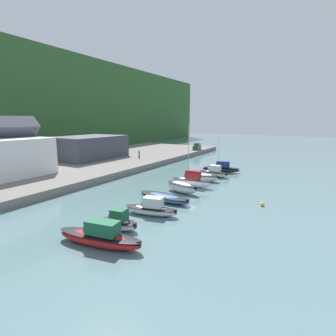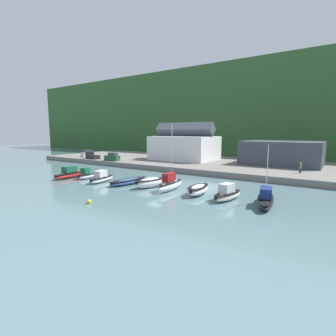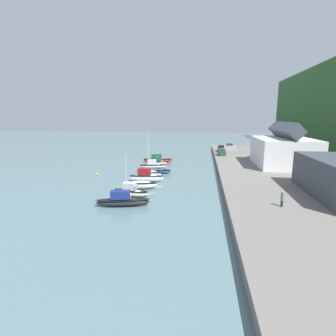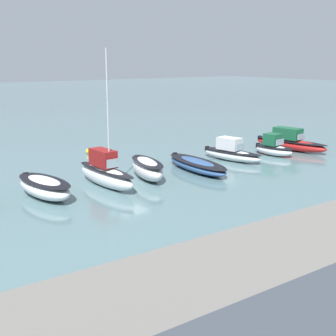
{
  "view_description": "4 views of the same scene",
  "coord_description": "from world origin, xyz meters",
  "px_view_note": "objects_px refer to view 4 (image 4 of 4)",
  "views": [
    {
      "loc": [
        -36.17,
        -17.08,
        11.02
      ],
      "look_at": [
        3.15,
        5.35,
        2.65
      ],
      "focal_mm": 28.0,
      "sensor_mm": 36.0,
      "label": 1
    },
    {
      "loc": [
        24.8,
        -32.87,
        9.17
      ],
      "look_at": [
        -2.37,
        6.93,
        2.44
      ],
      "focal_mm": 28.0,
      "sensor_mm": 36.0,
      "label": 2
    },
    {
      "loc": [
        52.47,
        11.77,
        13.04
      ],
      "look_at": [
        -2.2,
        4.32,
        2.06
      ],
      "focal_mm": 28.0,
      "sensor_mm": 36.0,
      "label": 3
    },
    {
      "loc": [
        18.36,
        31.29,
        9.53
      ],
      "look_at": [
        -0.69,
        4.3,
        1.74
      ],
      "focal_mm": 50.0,
      "sensor_mm": 36.0,
      "label": 4
    }
  ],
  "objects_px": {
    "moored_boat_1": "(274,148)",
    "moored_boat_3": "(197,165)",
    "moored_boat_6": "(44,187)",
    "moored_boat_0": "(290,142)",
    "moored_boat_2": "(231,152)",
    "mooring_buoy_0": "(88,151)",
    "moored_boat_4": "(147,168)",
    "moored_boat_5": "(105,173)"
  },
  "relations": [
    {
      "from": "moored_boat_1",
      "to": "moored_boat_6",
      "type": "distance_m",
      "value": 24.14
    },
    {
      "from": "moored_boat_1",
      "to": "moored_boat_3",
      "type": "relative_size",
      "value": 0.53
    },
    {
      "from": "moored_boat_1",
      "to": "moored_boat_4",
      "type": "bearing_deg",
      "value": -4.52
    },
    {
      "from": "moored_boat_0",
      "to": "moored_boat_5",
      "type": "height_order",
      "value": "moored_boat_5"
    },
    {
      "from": "moored_boat_4",
      "to": "moored_boat_5",
      "type": "distance_m",
      "value": 3.84
    },
    {
      "from": "moored_boat_6",
      "to": "moored_boat_2",
      "type": "bearing_deg",
      "value": 177.65
    },
    {
      "from": "moored_boat_0",
      "to": "moored_boat_3",
      "type": "distance_m",
      "value": 14.03
    },
    {
      "from": "moored_boat_2",
      "to": "moored_boat_3",
      "type": "distance_m",
      "value": 5.5
    },
    {
      "from": "moored_boat_5",
      "to": "moored_boat_4",
      "type": "bearing_deg",
      "value": 178.54
    },
    {
      "from": "moored_boat_1",
      "to": "moored_boat_4",
      "type": "relative_size",
      "value": 0.73
    },
    {
      "from": "moored_boat_2",
      "to": "moored_boat_3",
      "type": "height_order",
      "value": "moored_boat_2"
    },
    {
      "from": "moored_boat_1",
      "to": "moored_boat_3",
      "type": "bearing_deg",
      "value": -2.46
    },
    {
      "from": "moored_boat_3",
      "to": "moored_boat_4",
      "type": "relative_size",
      "value": 1.37
    },
    {
      "from": "moored_boat_3",
      "to": "moored_boat_2",
      "type": "bearing_deg",
      "value": -159.46
    },
    {
      "from": "moored_boat_3",
      "to": "moored_boat_4",
      "type": "bearing_deg",
      "value": 3.39
    },
    {
      "from": "moored_boat_2",
      "to": "mooring_buoy_0",
      "type": "xyz_separation_m",
      "value": [
        9.77,
        -10.75,
        -0.51
      ]
    },
    {
      "from": "moored_boat_6",
      "to": "moored_boat_1",
      "type": "bearing_deg",
      "value": 175.14
    },
    {
      "from": "moored_boat_0",
      "to": "moored_boat_6",
      "type": "relative_size",
      "value": 1.38
    },
    {
      "from": "moored_boat_0",
      "to": "moored_boat_2",
      "type": "distance_m",
      "value": 8.62
    },
    {
      "from": "moored_boat_3",
      "to": "moored_boat_4",
      "type": "xyz_separation_m",
      "value": [
        5.0,
        -0.19,
        0.35
      ]
    },
    {
      "from": "moored_boat_1",
      "to": "moored_boat_3",
      "type": "height_order",
      "value": "moored_boat_1"
    },
    {
      "from": "moored_boat_4",
      "to": "mooring_buoy_0",
      "type": "height_order",
      "value": "moored_boat_4"
    },
    {
      "from": "mooring_buoy_0",
      "to": "moored_boat_5",
      "type": "bearing_deg",
      "value": 70.15
    },
    {
      "from": "moored_boat_1",
      "to": "moored_boat_5",
      "type": "distance_m",
      "value": 19.26
    },
    {
      "from": "moored_boat_0",
      "to": "moored_boat_4",
      "type": "bearing_deg",
      "value": -4.61
    },
    {
      "from": "moored_boat_5",
      "to": "moored_boat_6",
      "type": "bearing_deg",
      "value": -1.91
    },
    {
      "from": "moored_boat_3",
      "to": "mooring_buoy_0",
      "type": "bearing_deg",
      "value": -64.24
    },
    {
      "from": "moored_boat_4",
      "to": "moored_boat_0",
      "type": "bearing_deg",
      "value": -160.77
    },
    {
      "from": "moored_boat_3",
      "to": "moored_boat_1",
      "type": "bearing_deg",
      "value": -170.27
    },
    {
      "from": "moored_boat_4",
      "to": "moored_boat_5",
      "type": "height_order",
      "value": "moored_boat_5"
    },
    {
      "from": "moored_boat_1",
      "to": "moored_boat_2",
      "type": "relative_size",
      "value": 0.66
    },
    {
      "from": "moored_boat_0",
      "to": "moored_boat_1",
      "type": "distance_m",
      "value": 3.63
    },
    {
      "from": "moored_boat_5",
      "to": "moored_boat_6",
      "type": "height_order",
      "value": "moored_boat_5"
    },
    {
      "from": "moored_boat_1",
      "to": "moored_boat_3",
      "type": "xyz_separation_m",
      "value": [
        10.41,
        0.75,
        -0.26
      ]
    },
    {
      "from": "moored_boat_1",
      "to": "moored_boat_6",
      "type": "bearing_deg",
      "value": -4.65
    },
    {
      "from": "moored_boat_6",
      "to": "mooring_buoy_0",
      "type": "bearing_deg",
      "value": -133.87
    },
    {
      "from": "moored_boat_2",
      "to": "moored_boat_5",
      "type": "height_order",
      "value": "moored_boat_5"
    },
    {
      "from": "moored_boat_2",
      "to": "moored_boat_3",
      "type": "bearing_deg",
      "value": 3.62
    },
    {
      "from": "moored_boat_1",
      "to": "moored_boat_2",
      "type": "xyz_separation_m",
      "value": [
        5.11,
        -0.67,
        -0.0
      ]
    },
    {
      "from": "moored_boat_3",
      "to": "moored_boat_5",
      "type": "xyz_separation_m",
      "value": [
        8.84,
        -0.06,
        0.54
      ]
    },
    {
      "from": "moored_boat_0",
      "to": "mooring_buoy_0",
      "type": "relative_size",
      "value": 16.37
    },
    {
      "from": "moored_boat_2",
      "to": "mooring_buoy_0",
      "type": "distance_m",
      "value": 14.54
    }
  ]
}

